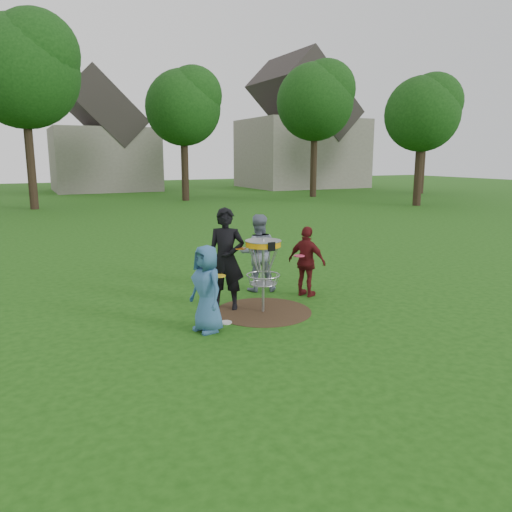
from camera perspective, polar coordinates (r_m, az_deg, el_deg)
name	(u,v)px	position (r m, az deg, el deg)	size (l,w,h in m)	color
ground	(263,312)	(9.32, 0.81, -6.37)	(100.00, 100.00, 0.00)	#19470F
dirt_patch	(263,311)	(9.32, 0.81, -6.35)	(1.80, 1.80, 0.01)	#47331E
player_blue	(207,289)	(8.16, -5.65, -3.74)	(0.70, 0.46, 1.44)	#335E8D
player_black	(226,259)	(9.29, -3.45, -0.35)	(0.70, 0.46, 1.91)	black
player_grey	(258,253)	(10.56, 0.20, 0.37)	(0.80, 0.62, 1.64)	slate
player_maroon	(307,262)	(10.21, 5.84, -0.64)	(0.85, 0.35, 1.45)	maroon
disc_on_grass	(226,322)	(8.72, -3.49, -7.59)	(0.22, 0.22, 0.02)	silver
disc_golf_basket	(263,258)	(9.06, 0.83, -0.22)	(0.66, 0.67, 1.38)	#9EA0A5
held_discs	(256,256)	(9.40, 0.01, 0.01)	(2.28, 1.76, 0.31)	gold
tree_row	(96,91)	(29.13, -17.83, 17.52)	(51.20, 17.42, 9.90)	#38281C
house_row	(130,139)	(41.94, -14.19, 12.86)	(44.50, 10.65, 11.62)	gray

